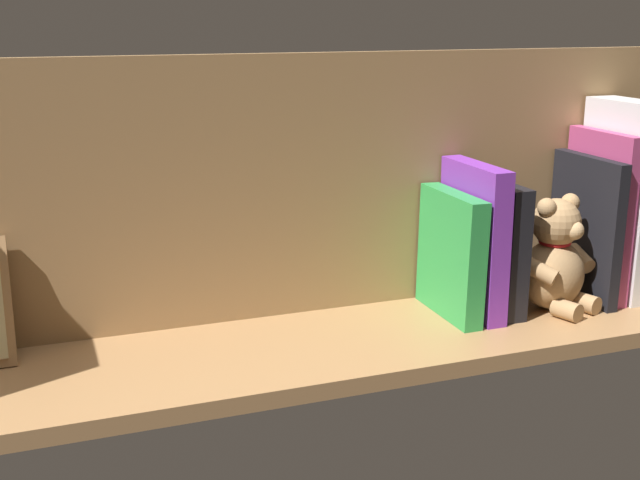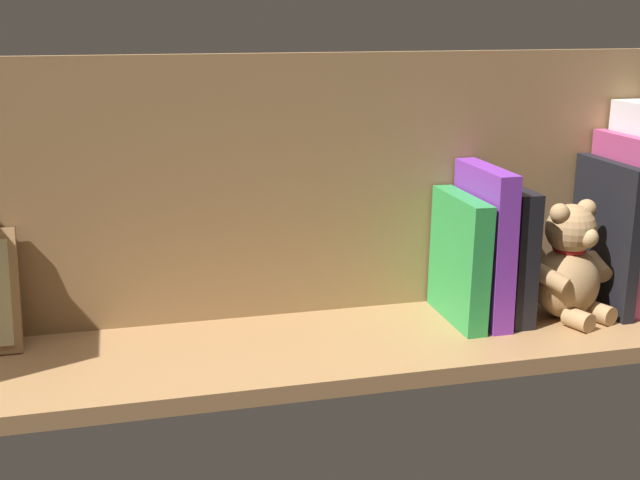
{
  "view_description": "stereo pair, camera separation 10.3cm",
  "coord_description": "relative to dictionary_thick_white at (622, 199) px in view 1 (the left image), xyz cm",
  "views": [
    {
      "loc": [
        33.83,
        93.18,
        41.19
      ],
      "look_at": [
        0.0,
        0.0,
        13.34
      ],
      "focal_mm": 45.75,
      "sensor_mm": 36.0,
      "label": 1
    },
    {
      "loc": [
        23.99,
        96.19,
        41.19
      ],
      "look_at": [
        0.0,
        0.0,
        13.34
      ],
      "focal_mm": 45.75,
      "sensor_mm": 36.0,
      "label": 2
    }
  ],
  "objects": [
    {
      "name": "book_3",
      "position": [
        24.96,
        0.03,
        -3.82
      ],
      "size": [
        3.13,
        14.51,
        21.3
      ],
      "primitive_type": "cube",
      "rotation": [
        0.0,
        0.01,
        0.0
      ],
      "color": "purple",
      "rests_on": "ground_plane"
    },
    {
      "name": "book_2",
      "position": [
        21.35,
        -0.3,
        -5.23
      ],
      "size": [
        3.1,
        13.84,
        18.46
      ],
      "primitive_type": "cube",
      "color": "black",
      "rests_on": "ground_plane"
    },
    {
      "name": "teddy_bear",
      "position": [
        13.32,
        3.0,
        -7.17
      ],
      "size": [
        12.63,
        12.65,
        16.55
      ],
      "rotation": [
        0.0,
        0.0,
        0.35
      ],
      "color": "tan",
      "rests_on": "ground_plane"
    },
    {
      "name": "dictionary_thick_white",
      "position": [
        0.0,
        0.0,
        0.0
      ],
      "size": [
        5.14,
        14.24,
        28.92
      ],
      "primitive_type": "cube",
      "color": "silver",
      "rests_on": "ground_plane"
    },
    {
      "name": "book_1",
      "position": [
        6.44,
        0.26,
        -3.85
      ],
      "size": [
        1.76,
        14.95,
        21.21
      ],
      "primitive_type": "cube",
      "color": "black",
      "rests_on": "ground_plane"
    },
    {
      "name": "book_4",
      "position": [
        28.43,
        0.06,
        -5.71
      ],
      "size": [
        3.08,
        14.56,
        17.54
      ],
      "primitive_type": "cube",
      "rotation": [
        0.0,
        -0.01,
        0.0
      ],
      "color": "green",
      "rests_on": "ground_plane"
    },
    {
      "name": "book_0",
      "position": [
        4.06,
        -0.19,
        -2.13
      ],
      "size": [
        1.81,
        14.07,
        24.67
      ],
      "primitive_type": "cube",
      "color": "#B23F72",
      "rests_on": "ground_plane"
    },
    {
      "name": "ground_plane",
      "position": [
        48.54,
        2.25,
        -15.56
      ],
      "size": [
        113.31,
        25.75,
        2.2
      ],
      "primitive_type": "cube",
      "color": "#A87A4C"
    },
    {
      "name": "shelf_back_panel",
      "position": [
        48.54,
        -8.37,
        3.54
      ],
      "size": [
        113.31,
        1.5,
        36.0
      ],
      "primitive_type": "cube",
      "color": "olive",
      "rests_on": "ground_plane"
    }
  ]
}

